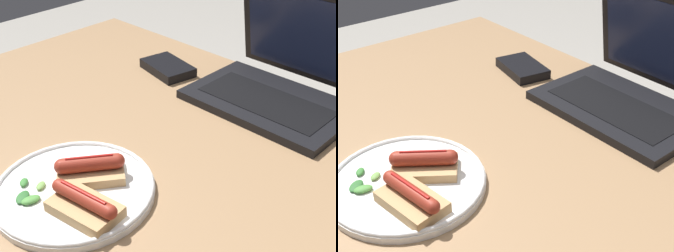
{
  "view_description": "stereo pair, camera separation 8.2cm",
  "coord_description": "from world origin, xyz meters",
  "views": [
    {
      "loc": [
        0.37,
        -0.49,
        1.24
      ],
      "look_at": [
        -0.11,
        0.0,
        0.81
      ],
      "focal_mm": 50.0,
      "sensor_mm": 36.0,
      "label": 1
    },
    {
      "loc": [
        0.43,
        -0.43,
        1.24
      ],
      "look_at": [
        -0.11,
        0.0,
        0.81
      ],
      "focal_mm": 50.0,
      "sensor_mm": 36.0,
      "label": 2
    }
  ],
  "objects": [
    {
      "name": "sausage_toast_middle",
      "position": [
        -0.08,
        -0.2,
        0.78
      ],
      "size": [
        0.12,
        0.08,
        0.04
      ],
      "rotation": [
        0.0,
        0.0,
        0.16
      ],
      "color": "tan",
      "rests_on": "plate"
    },
    {
      "name": "laptop",
      "position": [
        -0.08,
        0.32,
        0.79
      ],
      "size": [
        0.33,
        0.26,
        0.22
      ],
      "color": "black",
      "rests_on": "desk"
    },
    {
      "name": "plate",
      "position": [
        -0.14,
        -0.18,
        0.76
      ],
      "size": [
        0.26,
        0.26,
        0.02
      ],
      "color": "white",
      "rests_on": "desk"
    },
    {
      "name": "desk",
      "position": [
        0.0,
        0.0,
        0.66
      ],
      "size": [
        1.5,
        0.84,
        0.75
      ],
      "color": "#93704C",
      "rests_on": "ground_plane"
    },
    {
      "name": "external_drive",
      "position": [
        -0.35,
        0.25,
        0.76
      ],
      "size": [
        0.14,
        0.11,
        0.02
      ],
      "rotation": [
        0.0,
        0.0,
        -0.21
      ],
      "color": "black",
      "rests_on": "desk"
    },
    {
      "name": "sausage_toast_left",
      "position": [
        -0.14,
        -0.14,
        0.78
      ],
      "size": [
        0.12,
        0.13,
        0.04
      ],
      "rotation": [
        0.0,
        0.0,
        4.08
      ],
      "color": "tan",
      "rests_on": "plate"
    },
    {
      "name": "salad_pile",
      "position": [
        -0.18,
        -0.24,
        0.77
      ],
      "size": [
        0.07,
        0.07,
        0.01
      ],
      "color": "#2D662D",
      "rests_on": "plate"
    }
  ]
}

